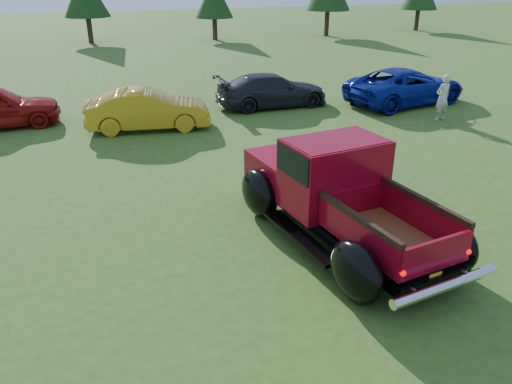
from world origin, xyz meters
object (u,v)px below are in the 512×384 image
Objects in this scene: show_car_grey at (272,90)px; spectator at (443,97)px; show_car_blue at (406,86)px; pickup_truck at (332,190)px; show_car_yellow at (148,110)px.

spectator is (5.16, -3.68, 0.18)m from show_car_grey.
spectator is at bearing 165.98° from show_car_blue.
pickup_truck is at bearing 127.95° from show_car_blue.
show_car_blue is 2.47m from spectator.
pickup_truck is 3.47× the size of spectator.
spectator is (7.43, 6.39, -0.14)m from pickup_truck.
show_car_grey is 2.69× the size of spectator.
pickup_truck is at bearing 165.53° from show_car_grey.
show_car_blue is at bearing -104.79° from show_car_grey.
show_car_blue is (10.26, 0.37, 0.03)m from show_car_yellow.
pickup_truck is at bearing 32.55° from spectator.
show_car_blue is (5.26, -1.22, 0.06)m from show_car_grey.
show_car_yellow is 5.25m from show_car_grey.
show_car_yellow is 2.50× the size of spectator.
spectator is at bearing -94.71° from show_car_yellow.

